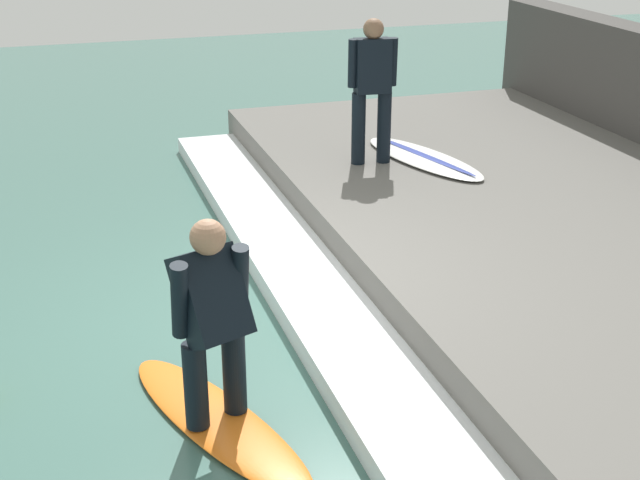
% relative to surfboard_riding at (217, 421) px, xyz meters
% --- Properties ---
extents(ground_plane, '(28.00, 28.00, 0.00)m').
position_rel_surfboard_riding_xyz_m(ground_plane, '(0.50, 1.34, -0.03)').
color(ground_plane, '#426B60').
extents(concrete_ledge, '(4.40, 10.89, 0.46)m').
position_rel_surfboard_riding_xyz_m(concrete_ledge, '(3.75, 1.34, 0.20)').
color(concrete_ledge, '#66635E').
rests_on(concrete_ledge, ground_plane).
extents(wave_foam_crest, '(0.76, 10.34, 0.19)m').
position_rel_surfboard_riding_xyz_m(wave_foam_crest, '(1.17, 1.34, 0.06)').
color(wave_foam_crest, white).
rests_on(wave_foam_crest, ground_plane).
extents(surfboard_riding, '(1.21, 2.11, 0.06)m').
position_rel_surfboard_riding_xyz_m(surfboard_riding, '(0.00, 0.00, 0.00)').
color(surfboard_riding, orange).
rests_on(surfboard_riding, ground_plane).
extents(surfer_riding, '(0.54, 0.58, 1.45)m').
position_rel_surfboard_riding_xyz_m(surfer_riding, '(0.00, -0.00, 0.83)').
color(surfer_riding, black).
rests_on(surfer_riding, surfboard_riding).
extents(surfer_waiting_near, '(0.55, 0.29, 1.61)m').
position_rel_surfboard_riding_xyz_m(surfer_waiting_near, '(2.58, 3.92, 1.33)').
color(surfer_waiting_near, black).
rests_on(surfer_waiting_near, concrete_ledge).
extents(surfboard_waiting_near, '(1.06, 2.03, 0.07)m').
position_rel_surfboard_riding_xyz_m(surfboard_waiting_near, '(3.19, 3.80, 0.46)').
color(surfboard_waiting_near, white).
rests_on(surfboard_waiting_near, concrete_ledge).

